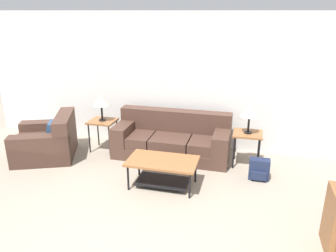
{
  "coord_description": "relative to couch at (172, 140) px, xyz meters",
  "views": [
    {
      "loc": [
        1.23,
        -2.36,
        2.6
      ],
      "look_at": [
        -0.04,
        2.56,
        0.8
      ],
      "focal_mm": 35.0,
      "sensor_mm": 36.0,
      "label": 1
    }
  ],
  "objects": [
    {
      "name": "couch",
      "position": [
        0.0,
        0.0,
        0.0
      ],
      "size": [
        2.13,
        0.85,
        0.82
      ],
      "color": "#4C3328",
      "rests_on": "ground_plane"
    },
    {
      "name": "armchair",
      "position": [
        -2.24,
        -0.61,
        -0.02
      ],
      "size": [
        1.36,
        1.37,
        0.8
      ],
      "color": "#4C3328",
      "rests_on": "ground_plane"
    },
    {
      "name": "table_lamp_left",
      "position": [
        -1.36,
        -0.08,
        0.71
      ],
      "size": [
        0.31,
        0.31,
        0.52
      ],
      "color": "black",
      "rests_on": "side_table_left"
    },
    {
      "name": "side_table_left",
      "position": [
        -1.36,
        -0.08,
        0.24
      ],
      "size": [
        0.49,
        0.46,
        0.61
      ],
      "color": "#935B33",
      "rests_on": "ground_plane"
    },
    {
      "name": "backpack",
      "position": [
        1.58,
        -0.56,
        -0.13
      ],
      "size": [
        0.32,
        0.25,
        0.35
      ],
      "color": "#1E2847",
      "rests_on": "ground_plane"
    },
    {
      "name": "wall_back",
      "position": [
        0.11,
        0.59,
        1.0
      ],
      "size": [
        8.53,
        0.06,
        2.6
      ],
      "color": "white",
      "rests_on": "ground_plane"
    },
    {
      "name": "table_lamp_right",
      "position": [
        1.36,
        -0.08,
        0.71
      ],
      "size": [
        0.31,
        0.31,
        0.52
      ],
      "color": "black",
      "rests_on": "side_table_right"
    },
    {
      "name": "side_table_right",
      "position": [
        1.36,
        -0.08,
        0.24
      ],
      "size": [
        0.49,
        0.46,
        0.61
      ],
      "color": "#935B33",
      "rests_on": "ground_plane"
    },
    {
      "name": "coffee_table",
      "position": [
        0.13,
        -1.16,
        0.03
      ],
      "size": [
        1.07,
        0.62,
        0.44
      ],
      "color": "#935B33",
      "rests_on": "ground_plane"
    }
  ]
}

